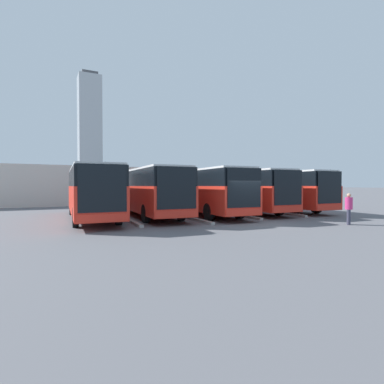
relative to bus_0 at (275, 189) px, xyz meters
name	(u,v)px	position (x,y,z in m)	size (l,w,h in m)	color
ground_plane	(246,223)	(7.86, 6.36, -1.87)	(600.00, 600.00, 0.00)	#5B5B60
bus_0	(275,189)	(0.00, 0.00, 0.00)	(3.18, 12.25, 3.37)	red
curb_divider_0	(271,212)	(1.96, 1.79, -1.80)	(0.24, 7.70, 0.15)	#9E9E99
bus_1	(238,190)	(3.93, -0.01, 0.00)	(3.18, 12.25, 3.37)	red
curb_divider_1	(231,214)	(5.89, 1.78, -1.80)	(0.24, 7.70, 0.15)	#9E9E99
bus_2	(200,190)	(7.86, 0.57, 0.00)	(3.18, 12.25, 3.37)	red
curb_divider_2	(187,217)	(9.82, 2.37, -1.80)	(0.24, 7.70, 0.15)	#9E9E99
bus_3	(148,190)	(11.79, -0.12, 0.00)	(3.18, 12.25, 3.37)	red
curb_divider_3	(127,219)	(13.75, 1.68, -1.80)	(0.24, 7.70, 0.15)	#9E9E99
bus_4	(91,191)	(15.72, 0.13, 0.00)	(3.18, 12.25, 3.37)	red
pedestrian	(349,208)	(3.03, 9.48, -0.91)	(0.55, 0.55, 1.79)	#38384C
station_building	(132,186)	(7.86, -19.18, 0.35)	(37.54, 14.17, 4.38)	beige
office_tower	(90,132)	(-10.09, -195.14, 37.14)	(14.73, 14.73, 79.23)	#ADB2B7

